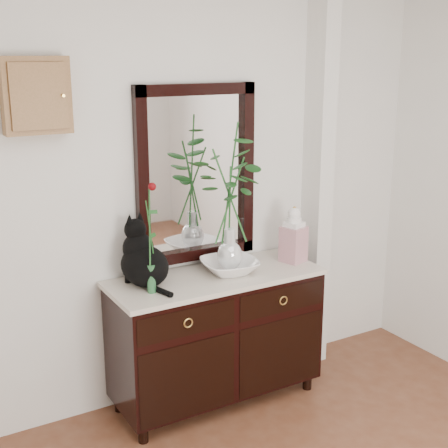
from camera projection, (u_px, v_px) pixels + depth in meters
wall_back at (181, 190)px, 3.84m from camera, size 3.60×0.04×2.70m
pilaster at (318, 176)px, 4.26m from camera, size 0.12×0.20×2.70m
sideboard at (216, 332)px, 3.91m from camera, size 1.33×0.52×0.82m
wall_mirror at (197, 174)px, 3.85m from camera, size 0.80×0.06×1.10m
key_cabinet at (36, 96)px, 3.24m from camera, size 0.35×0.10×0.40m
cat at (144, 253)px, 3.60m from camera, size 0.36×0.41×0.40m
lotus_bowl at (230, 266)px, 3.85m from camera, size 0.39×0.39×0.08m
vase_branches at (230, 197)px, 3.73m from camera, size 0.47×0.47×0.92m
bud_vase_rose at (150, 238)px, 3.45m from camera, size 0.10×0.10×0.65m
ginger_jar at (294, 234)px, 4.03m from camera, size 0.17×0.17×0.37m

